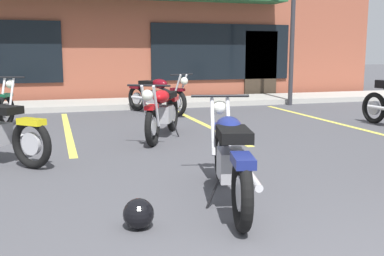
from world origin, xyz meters
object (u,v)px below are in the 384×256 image
motorcycle_black_cruiser (163,111)px  helmet_on_pavement (138,214)px  motorcycle_foreground_classic (230,156)px  motorcycle_orange_scrambler (156,94)px

motorcycle_black_cruiser → helmet_on_pavement: (-1.14, -3.91, -0.33)m
motorcycle_foreground_classic → helmet_on_pavement: (-0.98, -0.43, -0.33)m
motorcycle_foreground_classic → motorcycle_orange_scrambler: same height
motorcycle_black_cruiser → motorcycle_orange_scrambler: 3.13m
motorcycle_foreground_classic → helmet_on_pavement: 1.12m
motorcycle_foreground_classic → motorcycle_orange_scrambler: (0.73, 6.56, 0.00)m
helmet_on_pavement → motorcycle_black_cruiser: bearing=73.8°
motorcycle_foreground_classic → motorcycle_orange_scrambler: 6.60m
motorcycle_orange_scrambler → helmet_on_pavement: size_ratio=7.41×
motorcycle_black_cruiser → motorcycle_orange_scrambler: same height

